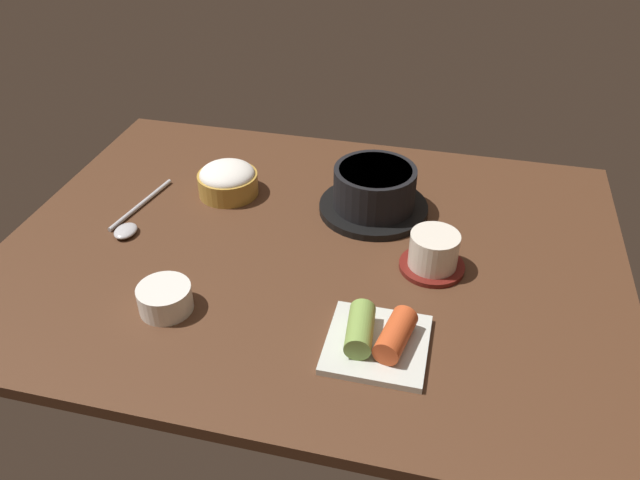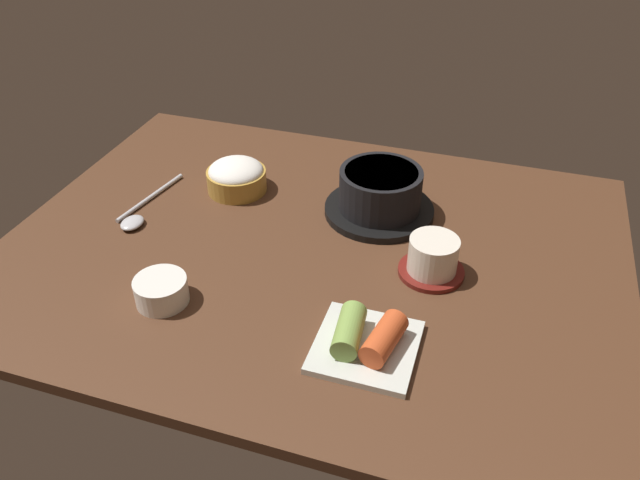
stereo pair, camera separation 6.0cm
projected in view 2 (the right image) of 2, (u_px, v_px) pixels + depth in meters
dining_table at (312, 251)px, 103.11cm from camera, size 100.00×76.00×2.00cm
stone_pot at (380, 194)px, 108.10cm from camera, size 19.18×19.18×8.38cm
rice_bowl at (236, 176)px, 115.07cm from camera, size 10.94×10.94×5.92cm
tea_cup_with_saucer at (433, 258)px, 94.97cm from camera, size 10.19×10.19×6.32cm
kimchi_plate at (366, 340)px, 82.62cm from camera, size 13.51×13.51×4.59cm
side_bowl_near at (161, 290)px, 90.34cm from camera, size 7.74×7.74×3.89cm
spoon at (139, 213)px, 109.18cm from camera, size 5.24×19.75×1.35cm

